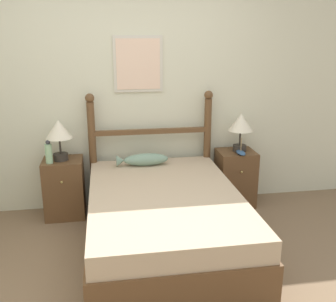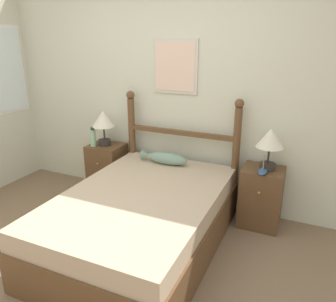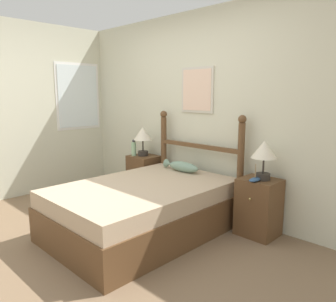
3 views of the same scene
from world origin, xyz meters
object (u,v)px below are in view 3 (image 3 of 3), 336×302
(bed, at_px, (143,209))
(table_lamp_right, at_px, (264,152))
(bottle, at_px, (134,148))
(nightstand_left, at_px, (144,176))
(model_boat, at_px, (255,179))
(nightstand_right, at_px, (259,207))
(fish_pillow, at_px, (182,166))
(table_lamp_left, at_px, (143,136))

(bed, height_order, table_lamp_right, table_lamp_right)
(bed, xyz_separation_m, bottle, (-1.05, 0.74, 0.46))
(nightstand_left, bearing_deg, table_lamp_right, -0.02)
(nightstand_left, xyz_separation_m, model_boat, (1.88, -0.12, 0.33))
(bed, xyz_separation_m, nightstand_right, (0.94, 0.84, 0.04))
(bottle, xyz_separation_m, fish_pillow, (0.94, 0.00, -0.12))
(model_boat, bearing_deg, table_lamp_left, 176.72)
(table_lamp_left, xyz_separation_m, table_lamp_right, (1.91, 0.01, 0.00))
(bed, xyz_separation_m, nightstand_left, (-0.94, 0.84, 0.04))
(nightstand_left, relative_size, table_lamp_right, 1.49)
(bed, distance_m, bottle, 1.37)
(table_lamp_right, height_order, fish_pillow, table_lamp_right)
(nightstand_left, bearing_deg, bed, -41.81)
(bottle, bearing_deg, table_lamp_right, 2.59)
(table_lamp_right, height_order, bottle, table_lamp_right)
(table_lamp_left, xyz_separation_m, fish_pillow, (0.84, -0.08, -0.31))
(nightstand_left, relative_size, table_lamp_left, 1.49)
(nightstand_right, xyz_separation_m, fish_pillow, (-1.04, -0.09, 0.30))
(nightstand_left, height_order, table_lamp_left, table_lamp_left)
(table_lamp_left, bearing_deg, bottle, -141.20)
(bed, relative_size, bottle, 8.19)
(nightstand_left, xyz_separation_m, fish_pillow, (0.83, -0.09, 0.30))
(fish_pillow, bearing_deg, nightstand_left, 173.73)
(bed, relative_size, model_boat, 10.24)
(bottle, height_order, fish_pillow, bottle)
(model_boat, relative_size, fish_pillow, 0.36)
(model_boat, bearing_deg, fish_pillow, 178.66)
(nightstand_left, xyz_separation_m, nightstand_right, (1.87, 0.00, 0.00))
(table_lamp_left, height_order, model_boat, table_lamp_left)
(nightstand_left, height_order, model_boat, model_boat)
(bed, relative_size, nightstand_right, 3.14)
(nightstand_left, bearing_deg, table_lamp_left, -137.09)
(table_lamp_right, xyz_separation_m, fish_pillow, (-1.07, -0.09, -0.31))
(nightstand_right, bearing_deg, bottle, -177.34)
(nightstand_left, xyz_separation_m, table_lamp_left, (-0.01, -0.01, 0.61))
(table_lamp_right, bearing_deg, model_boat, -102.22)
(fish_pillow, bearing_deg, bed, -81.87)
(table_lamp_left, relative_size, table_lamp_right, 1.00)
(fish_pillow, bearing_deg, table_lamp_left, 174.30)
(bed, distance_m, model_boat, 1.24)
(nightstand_left, bearing_deg, bottle, -140.88)
(nightstand_right, relative_size, bottle, 2.61)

